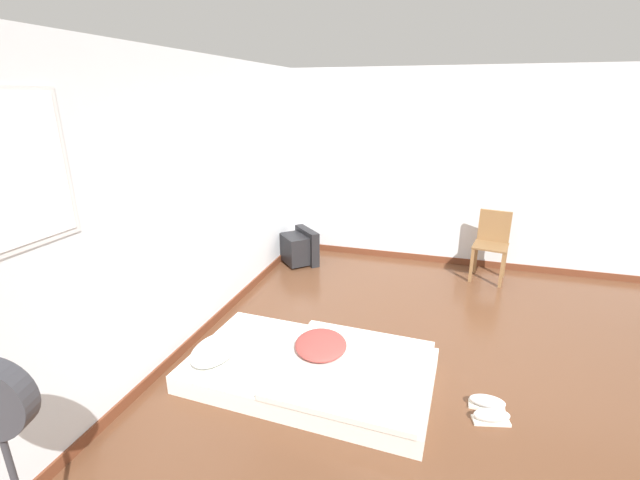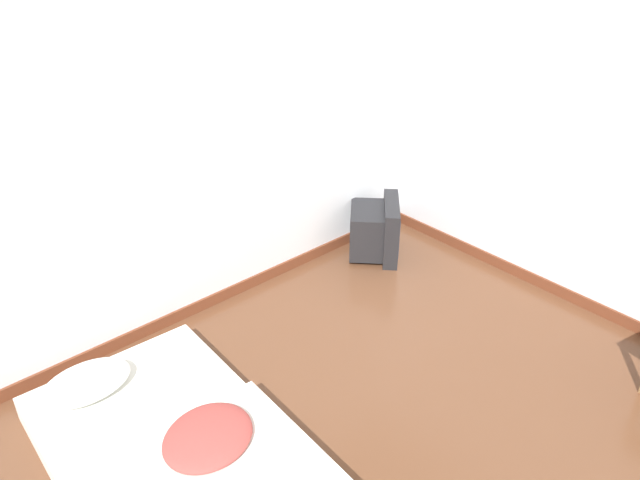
# 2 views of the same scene
# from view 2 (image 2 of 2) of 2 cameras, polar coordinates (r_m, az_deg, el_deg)

# --- Properties ---
(wall_back) EXTENTS (8.15, 0.08, 2.60)m
(wall_back) POSITION_cam_2_polar(r_m,az_deg,el_deg) (3.88, -22.15, 5.53)
(wall_back) COLOR silver
(wall_back) RESTS_ON ground_plane
(mattress_bed) EXTENTS (1.22, 2.03, 0.31)m
(mattress_bed) POSITION_cam_2_polar(r_m,az_deg,el_deg) (3.52, -12.41, -19.45)
(mattress_bed) COLOR silver
(mattress_bed) RESTS_ON ground_plane
(crt_tv) EXTENTS (0.63, 0.63, 0.48)m
(crt_tv) POSITION_cam_2_polar(r_m,az_deg,el_deg) (5.25, 5.17, 0.97)
(crt_tv) COLOR black
(crt_tv) RESTS_ON ground_plane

